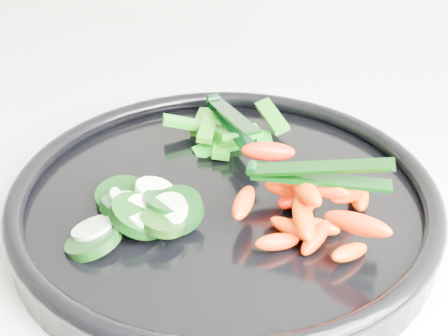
% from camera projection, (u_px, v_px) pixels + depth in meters
% --- Properties ---
extents(veggie_tray, '(0.39, 0.39, 0.04)m').
position_uv_depth(veggie_tray, '(224.00, 201.00, 0.55)').
color(veggie_tray, black).
rests_on(veggie_tray, counter).
extents(cucumber_pile, '(0.12, 0.13, 0.04)m').
position_uv_depth(cucumber_pile, '(139.00, 211.00, 0.51)').
color(cucumber_pile, black).
rests_on(cucumber_pile, veggie_tray).
extents(carrot_pile, '(0.15, 0.14, 0.05)m').
position_uv_depth(carrot_pile, '(310.00, 201.00, 0.51)').
color(carrot_pile, '#DD4200').
rests_on(carrot_pile, veggie_tray).
extents(pepper_pile, '(0.12, 0.11, 0.03)m').
position_uv_depth(pepper_pile, '(226.00, 132.00, 0.63)').
color(pepper_pile, '#0A6E0C').
rests_on(pepper_pile, veggie_tray).
extents(tong_carrot, '(0.11, 0.05, 0.02)m').
position_uv_depth(tong_carrot, '(317.00, 173.00, 0.49)').
color(tong_carrot, black).
rests_on(tong_carrot, carrot_pile).
extents(tong_pepper, '(0.09, 0.09, 0.02)m').
position_uv_depth(tong_pepper, '(230.00, 119.00, 0.61)').
color(tong_pepper, black).
rests_on(tong_pepper, pepper_pile).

